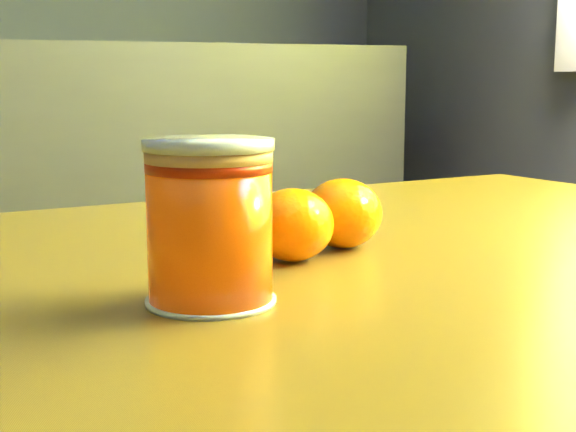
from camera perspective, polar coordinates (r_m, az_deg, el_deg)
name	(u,v)px	position (r m, az deg, el deg)	size (l,w,h in m)	color
table	(365,361)	(0.64, 5.46, -10.24)	(1.04, 0.82, 0.69)	brown
juice_glass	(210,223)	(0.46, -5.58, -0.50)	(0.07, 0.07, 0.09)	#DC4804
orange_front	(293,225)	(0.57, 0.34, -0.63)	(0.06, 0.06, 0.05)	orange
orange_back	(343,213)	(0.62, 3.91, 0.19)	(0.06, 0.06, 0.05)	orange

